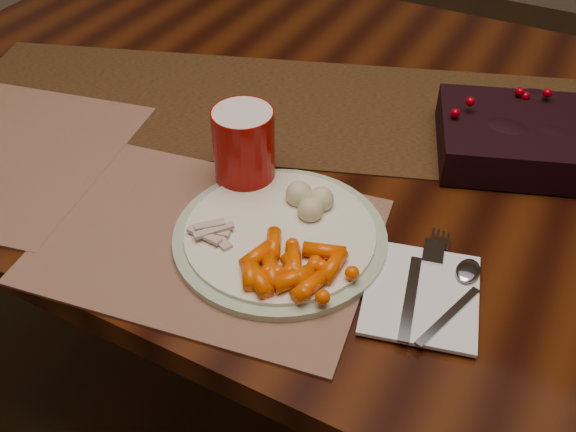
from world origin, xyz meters
The scene contains 13 objects.
floor centered at (0.00, 0.00, 0.00)m, with size 5.00×5.00×0.00m, color black.
dining_table centered at (0.00, 0.00, 0.38)m, with size 1.80×1.00×0.75m, color black.
table_runner centered at (0.05, 0.08, 0.75)m, with size 1.59×0.33×0.00m, color #461E04.
centerpiece centered at (0.25, 0.06, 0.79)m, with size 0.37×0.19×0.07m, color black, non-canonical shape.
placemat_main centered at (-0.12, -0.33, 0.75)m, with size 0.42×0.30×0.00m, color #8E6D4E.
dinner_plate centered at (-0.04, -0.29, 0.76)m, with size 0.27×0.27×0.02m, color white.
baby_carrots centered at (0.01, -0.35, 0.78)m, with size 0.12×0.09×0.02m, color #F24E00, non-canonical shape.
mashed_potatoes centered at (-0.03, -0.24, 0.79)m, with size 0.07×0.06×0.04m, color beige, non-canonical shape.
turkey_shreds centered at (-0.11, -0.35, 0.78)m, with size 0.07×0.06×0.02m, color #CEAD9D, non-canonical shape.
napkin centered at (0.15, -0.30, 0.76)m, with size 0.13×0.15×0.01m, color white.
fork centered at (0.15, -0.29, 0.76)m, with size 0.03×0.17×0.00m, color #BBBBBE, non-canonical shape.
spoon centered at (0.19, -0.30, 0.76)m, with size 0.03×0.14×0.00m, color white, non-canonical shape.
red_cup centered at (-0.14, -0.21, 0.81)m, with size 0.08×0.08×0.12m, color #8E0804.
Camera 1 is at (0.25, -0.82, 1.32)m, focal length 40.00 mm.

